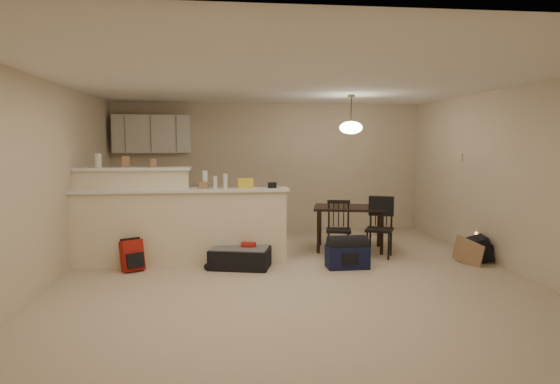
{
  "coord_description": "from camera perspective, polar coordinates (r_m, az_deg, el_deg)",
  "views": [
    {
      "loc": [
        -0.91,
        -6.25,
        1.76
      ],
      "look_at": [
        -0.1,
        0.7,
        1.05
      ],
      "focal_mm": 32.0,
      "sensor_mm": 36.0,
      "label": 1
    }
  ],
  "objects": [
    {
      "name": "room",
      "position": [
        6.34,
        1.63,
        1.17
      ],
      "size": [
        7.0,
        7.02,
        2.5
      ],
      "color": "#C6B298",
      "rests_on": "ground"
    },
    {
      "name": "breakfast_bar",
      "position": [
        7.37,
        -13.19,
        -3.35
      ],
      "size": [
        3.08,
        0.58,
        1.39
      ],
      "color": "#EFE1C2",
      "rests_on": "ground"
    },
    {
      "name": "upper_cabinets",
      "position": [
        9.66,
        -14.42,
        6.44
      ],
      "size": [
        1.4,
        0.34,
        0.7
      ],
      "primitive_type": "cube",
      "color": "white",
      "rests_on": "room"
    },
    {
      "name": "kitchen_counter",
      "position": [
        9.59,
        -13.12,
        -2.21
      ],
      "size": [
        1.8,
        0.6,
        0.9
      ],
      "primitive_type": "cube",
      "color": "white",
      "rests_on": "ground"
    },
    {
      "name": "thermostat",
      "position": [
        8.72,
        19.92,
        3.74
      ],
      "size": [
        0.02,
        0.12,
        0.12
      ],
      "primitive_type": "cube",
      "color": "beige",
      "rests_on": "room"
    },
    {
      "name": "jar",
      "position": [
        7.58,
        -20.08,
        3.4
      ],
      "size": [
        0.1,
        0.1,
        0.2
      ],
      "primitive_type": "cylinder",
      "color": "silver",
      "rests_on": "breakfast_bar"
    },
    {
      "name": "cereal_box",
      "position": [
        7.5,
        -17.21,
        3.32
      ],
      "size": [
        0.1,
        0.07,
        0.16
      ],
      "primitive_type": "cube",
      "color": "#9B7350",
      "rests_on": "breakfast_bar"
    },
    {
      "name": "small_box",
      "position": [
        7.44,
        -14.26,
        3.23
      ],
      "size": [
        0.08,
        0.06,
        0.12
      ],
      "primitive_type": "cube",
      "color": "#9B7350",
      "rests_on": "breakfast_bar"
    },
    {
      "name": "bottle_a",
      "position": [
        7.17,
        -8.56,
        1.41
      ],
      "size": [
        0.07,
        0.07,
        0.26
      ],
      "primitive_type": "cylinder",
      "color": "silver",
      "rests_on": "breakfast_bar"
    },
    {
      "name": "bottle_b",
      "position": [
        7.17,
        -7.41,
        1.11
      ],
      "size": [
        0.06,
        0.06,
        0.18
      ],
      "primitive_type": "cylinder",
      "color": "silver",
      "rests_on": "breakfast_bar"
    },
    {
      "name": "bag_lump",
      "position": [
        7.18,
        -3.96,
        0.99
      ],
      "size": [
        0.22,
        0.18,
        0.14
      ],
      "primitive_type": "cube",
      "color": "#9B7350",
      "rests_on": "breakfast_bar"
    },
    {
      "name": "pouch",
      "position": [
        7.21,
        -0.9,
        0.78
      ],
      "size": [
        0.12,
        0.1,
        0.08
      ],
      "primitive_type": "cube",
      "color": "#9B7350",
      "rests_on": "breakfast_bar"
    },
    {
      "name": "extra_item_x",
      "position": [
        7.18,
        -8.75,
        0.78
      ],
      "size": [
        0.12,
        0.1,
        0.1
      ],
      "primitive_type": "cube",
      "color": "#9B7350",
      "rests_on": "breakfast_bar"
    },
    {
      "name": "extra_item_y",
      "position": [
        7.17,
        -6.26,
        1.26
      ],
      "size": [
        0.06,
        0.06,
        0.22
      ],
      "primitive_type": "cylinder",
      "color": "silver",
      "rests_on": "breakfast_bar"
    },
    {
      "name": "dining_table",
      "position": [
        8.16,
        7.97,
        -2.26
      ],
      "size": [
        1.28,
        1.0,
        0.71
      ],
      "rotation": [
        0.0,
        0.0,
        -0.23
      ],
      "color": "black",
      "rests_on": "ground"
    },
    {
      "name": "pendant_lamp",
      "position": [
        8.09,
        8.11,
        7.36
      ],
      "size": [
        0.36,
        0.36,
        0.62
      ],
      "color": "brown",
      "rests_on": "room"
    },
    {
      "name": "dining_chair_near",
      "position": [
        7.73,
        6.71,
        -4.18
      ],
      "size": [
        0.44,
        0.43,
        0.85
      ],
      "primitive_type": null,
      "rotation": [
        0.0,
        0.0,
        -0.22
      ],
      "color": "black",
      "rests_on": "ground"
    },
    {
      "name": "dining_chair_far",
      "position": [
        7.76,
        11.3,
        -4.05
      ],
      "size": [
        0.52,
        0.51,
        0.9
      ],
      "primitive_type": null,
      "rotation": [
        0.0,
        0.0,
        -0.45
      ],
      "color": "black",
      "rests_on": "ground"
    },
    {
      "name": "suitcase",
      "position": [
        7.05,
        -4.58,
        -7.53
      ],
      "size": [
        0.91,
        0.71,
        0.27
      ],
      "primitive_type": "cube",
      "rotation": [
        0.0,
        0.0,
        -0.25
      ],
      "color": "black",
      "rests_on": "ground"
    },
    {
      "name": "red_backpack",
      "position": [
        7.14,
        -16.55,
        -6.98
      ],
      "size": [
        0.33,
        0.29,
        0.42
      ],
      "primitive_type": "cube",
      "rotation": [
        0.0,
        0.0,
        0.52
      ],
      "color": "#A91B13",
      "rests_on": "ground"
    },
    {
      "name": "navy_duffel",
      "position": [
        7.08,
        7.7,
        -7.35
      ],
      "size": [
        0.58,
        0.33,
        0.31
      ],
      "primitive_type": "cube",
      "rotation": [
        0.0,
        0.0,
        0.02
      ],
      "color": "#13183C",
      "rests_on": "ground"
    },
    {
      "name": "black_daypack",
      "position": [
        7.98,
        21.74,
        -6.09
      ],
      "size": [
        0.35,
        0.44,
        0.34
      ],
      "primitive_type": "cube",
      "rotation": [
        0.0,
        0.0,
        1.35
      ],
      "color": "black",
      "rests_on": "ground"
    },
    {
      "name": "cardboard_sheet",
      "position": [
        7.67,
        20.7,
        -6.46
      ],
      "size": [
        0.22,
        0.45,
        0.36
      ],
      "primitive_type": "cube",
      "rotation": [
        0.0,
        0.0,
        2.0
      ],
      "color": "#9B7350",
      "rests_on": "ground"
    }
  ]
}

